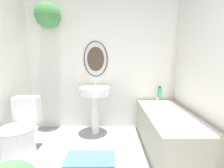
{
  "coord_description": "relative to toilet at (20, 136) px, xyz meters",
  "views": [
    {
      "loc": [
        0.14,
        -0.3,
        1.3
      ],
      "look_at": [
        0.16,
        1.66,
        1.0
      ],
      "focal_mm": 26.0,
      "sensor_mm": 36.0,
      "label": 1
    }
  ],
  "objects": [
    {
      "name": "bathtub",
      "position": [
        2.03,
        0.18,
        -0.02
      ],
      "size": [
        0.67,
        1.46,
        0.62
      ],
      "color": "#B2A893",
      "rests_on": "ground_plane"
    },
    {
      "name": "bath_mat",
      "position": [
        0.92,
        -0.06,
        -0.29
      ],
      "size": [
        0.65,
        0.36,
        0.02
      ],
      "color": "#4C7093",
      "rests_on": "ground_plane"
    },
    {
      "name": "toilet",
      "position": [
        0.0,
        0.0,
        0.0
      ],
      "size": [
        0.45,
        0.6,
        0.77
      ],
      "color": "white",
      "rests_on": "ground_plane"
    },
    {
      "name": "pedestal_sink",
      "position": [
        0.92,
        0.67,
        0.36
      ],
      "size": [
        0.51,
        0.51,
        0.93
      ],
      "color": "white",
      "rests_on": "ground_plane"
    },
    {
      "name": "wall_back",
      "position": [
        0.91,
        0.97,
        1.03
      ],
      "size": [
        2.79,
        0.42,
        2.4
      ],
      "color": "silver",
      "rests_on": "ground_plane"
    },
    {
      "name": "shampoo_bottle",
      "position": [
        2.07,
        0.84,
        0.41
      ],
      "size": [
        0.08,
        0.08,
        0.2
      ],
      "color": "#38B275",
      "rests_on": "bathtub"
    }
  ]
}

